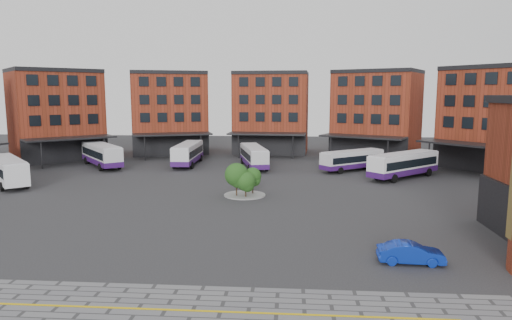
# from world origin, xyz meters

# --- Properties ---
(ground) EXTENTS (160.00, 160.00, 0.00)m
(ground) POSITION_xyz_m (0.00, 0.00, 0.00)
(ground) COLOR #28282B
(ground) RESTS_ON ground
(yellow_line) EXTENTS (26.00, 0.15, 0.02)m
(yellow_line) POSITION_xyz_m (2.00, -14.00, 0.03)
(yellow_line) COLOR gold
(yellow_line) RESTS_ON paving_zone
(main_building) EXTENTS (94.14, 42.48, 14.60)m
(main_building) POSITION_xyz_m (-4.77, 38.25, 7.23)
(main_building) COLOR maroon
(main_building) RESTS_ON ground
(tree_island) EXTENTS (4.40, 4.40, 3.58)m
(tree_island) POSITION_xyz_m (1.88, 11.53, 1.88)
(tree_island) COLOR gray
(tree_island) RESTS_ON ground
(bus_a) EXTENTS (9.46, 10.05, 3.18)m
(bus_a) POSITION_xyz_m (-26.54, 15.67, 1.89)
(bus_a) COLOR white
(bus_a) RESTS_ON ground
(bus_b) EXTENTS (9.56, 10.98, 3.35)m
(bus_b) POSITION_xyz_m (-21.00, 29.61, 1.81)
(bus_b) COLOR silver
(bus_b) RESTS_ON ground
(bus_c) EXTENTS (3.06, 11.56, 3.24)m
(bus_c) POSITION_xyz_m (-8.68, 32.33, 1.76)
(bus_c) COLOR silver
(bus_c) RESTS_ON ground
(bus_d) EXTENTS (5.10, 11.32, 3.11)m
(bus_d) POSITION_xyz_m (1.47, 30.55, 1.68)
(bus_d) COLOR silver
(bus_d) RESTS_ON ground
(bus_e) EXTENTS (9.48, 7.91, 2.84)m
(bus_e) POSITION_xyz_m (15.44, 28.80, 1.54)
(bus_e) COLOR silver
(bus_e) RESTS_ON ground
(bus_f) EXTENTS (10.38, 9.65, 3.25)m
(bus_f) POSITION_xyz_m (21.26, 23.70, 1.76)
(bus_f) COLOR white
(bus_f) RESTS_ON ground
(blue_car) EXTENTS (4.20, 1.63, 1.36)m
(blue_car) POSITION_xyz_m (14.48, -6.57, 0.68)
(blue_car) COLOR #0C29A0
(blue_car) RESTS_ON ground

